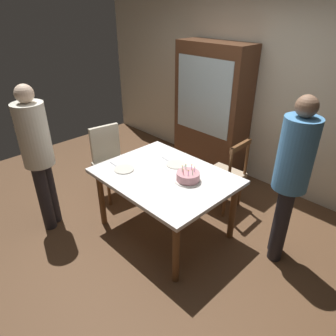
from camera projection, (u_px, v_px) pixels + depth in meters
ground at (165, 229)px, 3.60m from camera, size 6.40×6.40×0.00m
back_wall at (263, 91)px, 4.10m from camera, size 6.40×0.10×2.60m
dining_table at (165, 182)px, 3.28m from camera, size 1.42×1.08×0.75m
birthday_cake at (188, 177)px, 3.10m from camera, size 0.28×0.28×0.16m
plate_near_celebrant at (124, 169)px, 3.33m from camera, size 0.22×0.22×0.01m
plate_far_side at (176, 164)px, 3.43m from camera, size 0.22×0.22×0.01m
fork_near_celebrant at (115, 165)px, 3.42m from camera, size 0.18×0.02×0.01m
fork_far_side at (167, 160)px, 3.54m from camera, size 0.18×0.04×0.01m
chair_spindle_back at (225, 176)px, 3.79m from camera, size 0.45×0.45×0.95m
chair_upholstered at (110, 158)px, 4.05m from camera, size 0.51×0.50×0.95m
person_celebrant at (37, 152)px, 3.24m from camera, size 0.32×0.32×1.68m
person_guest at (292, 174)px, 2.79m from camera, size 0.32×0.32×1.71m
china_cabinet at (212, 110)px, 4.49m from camera, size 1.10×0.45×1.90m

